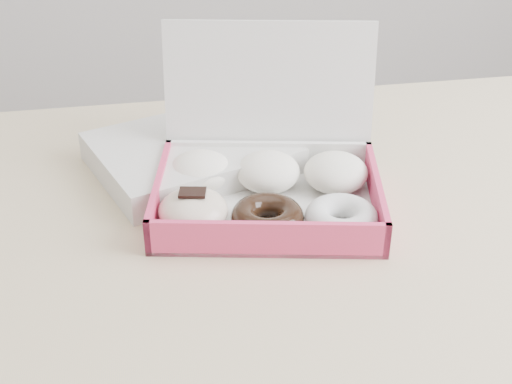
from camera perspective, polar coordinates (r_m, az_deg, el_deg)
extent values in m
cube|color=#D4BE8B|center=(0.99, 13.19, -1.82)|extent=(1.20, 0.80, 0.04)
cylinder|color=#D4BE8B|center=(1.44, -15.36, -8.97)|extent=(0.05, 0.05, 0.71)
cube|color=silver|center=(0.94, 0.93, -1.32)|extent=(0.33, 0.27, 0.01)
cube|color=#DA3661|center=(0.84, 0.89, -3.84)|extent=(0.29, 0.06, 0.05)
cube|color=silver|center=(1.01, 0.99, 2.79)|extent=(0.29, 0.06, 0.05)
cube|color=#DA3661|center=(0.94, -7.72, -0.11)|extent=(0.05, 0.21, 0.05)
cube|color=#DA3661|center=(0.94, 9.60, -0.30)|extent=(0.05, 0.21, 0.05)
cube|color=silver|center=(1.00, 1.04, 7.53)|extent=(0.29, 0.09, 0.21)
ellipsoid|color=white|center=(0.97, -4.46, 1.69)|extent=(0.10, 0.10, 0.05)
ellipsoid|color=white|center=(0.97, 0.97, 1.64)|extent=(0.10, 0.10, 0.05)
ellipsoid|color=white|center=(0.97, 6.40, 1.57)|extent=(0.10, 0.10, 0.05)
ellipsoid|color=beige|center=(0.88, -5.03, -1.50)|extent=(0.10, 0.10, 0.05)
cube|color=black|center=(0.87, -5.11, -0.04)|extent=(0.04, 0.03, 0.00)
torus|color=black|center=(0.88, 0.92, -2.03)|extent=(0.11, 0.11, 0.03)
torus|color=silver|center=(0.89, 6.84, -2.09)|extent=(0.11, 0.11, 0.03)
cube|color=silver|center=(1.03, -5.19, 3.04)|extent=(0.32, 0.29, 0.04)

